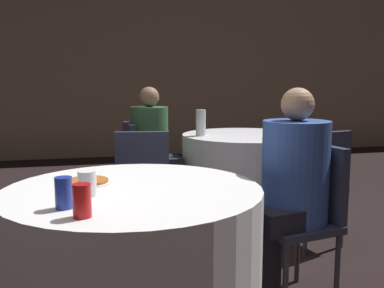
{
  "coord_description": "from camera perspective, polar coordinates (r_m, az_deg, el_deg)",
  "views": [
    {
      "loc": [
        -0.08,
        -2.03,
        1.22
      ],
      "look_at": [
        0.52,
        0.53,
        0.84
      ],
      "focal_mm": 40.0,
      "sensor_mm": 36.0,
      "label": 1
    }
  ],
  "objects": [
    {
      "name": "wall_back",
      "position": [
        7.21,
        -12.73,
        9.35
      ],
      "size": [
        16.0,
        0.06,
        2.8
      ],
      "color": "gray",
      "rests_on": "ground_plane"
    },
    {
      "name": "table_near",
      "position": [
        2.1,
        -7.69,
        -15.73
      ],
      "size": [
        1.18,
        1.18,
        0.74
      ],
      "color": "white",
      "rests_on": "ground_plane"
    },
    {
      "name": "table_far",
      "position": [
        4.09,
        7.06,
        -3.89
      ],
      "size": [
        1.19,
        1.19,
        0.74
      ],
      "color": "silver",
      "rests_on": "ground_plane"
    },
    {
      "name": "chair_near_east",
      "position": [
        2.5,
        15.1,
        -8.07
      ],
      "size": [
        0.47,
        0.47,
        0.88
      ],
      "rotation": [
        0.0,
        0.0,
        -4.52
      ],
      "color": "#2D3347",
      "rests_on": "ground_plane"
    },
    {
      "name": "chair_near_north",
      "position": [
        3.0,
        -6.68,
        -5.12
      ],
      "size": [
        0.46,
        0.46,
        0.88
      ],
      "rotation": [
        0.0,
        0.0,
        -3.3
      ],
      "color": "#2D3347",
      "rests_on": "ground_plane"
    },
    {
      "name": "chair_far_west",
      "position": [
        3.76,
        -6.95,
        -2.44
      ],
      "size": [
        0.43,
        0.43,
        0.88
      ],
      "rotation": [
        0.0,
        0.0,
        -1.49
      ],
      "color": "#2D3347",
      "rests_on": "ground_plane"
    },
    {
      "name": "chair_far_south",
      "position": [
        3.27,
        16.52,
        -4.29
      ],
      "size": [
        0.47,
        0.48,
        0.88
      ],
      "rotation": [
        0.0,
        0.0,
        0.21
      ],
      "color": "#2D3347",
      "rests_on": "ground_plane"
    },
    {
      "name": "person_green_jacket",
      "position": [
        3.78,
        -4.57,
        -1.38
      ],
      "size": [
        0.5,
        0.33,
        1.19
      ],
      "rotation": [
        0.0,
        0.0,
        -1.49
      ],
      "color": "black",
      "rests_on": "ground_plane"
    },
    {
      "name": "person_blue_shirt",
      "position": [
        2.38,
        12.31,
        -6.69
      ],
      "size": [
        0.52,
        0.4,
        1.2
      ],
      "rotation": [
        0.0,
        0.0,
        -4.52
      ],
      "color": "black",
      "rests_on": "ground_plane"
    },
    {
      "name": "pizza_plate_near",
      "position": [
        2.11,
        -13.76,
        -4.88
      ],
      "size": [
        0.23,
        0.23,
        0.02
      ],
      "color": "white",
      "rests_on": "table_near"
    },
    {
      "name": "soda_can_red",
      "position": [
        1.58,
        -14.46,
        -7.33
      ],
      "size": [
        0.07,
        0.07,
        0.12
      ],
      "color": "red",
      "rests_on": "table_near"
    },
    {
      "name": "soda_can_blue",
      "position": [
        1.71,
        -16.73,
        -6.25
      ],
      "size": [
        0.07,
        0.07,
        0.12
      ],
      "color": "#1E38A5",
      "rests_on": "table_near"
    },
    {
      "name": "cup_near",
      "position": [
        1.86,
        -13.8,
        -5.16
      ],
      "size": [
        0.08,
        0.08,
        0.11
      ],
      "color": "white",
      "rests_on": "table_near"
    },
    {
      "name": "bottle_far",
      "position": [
        3.89,
        1.17,
        2.85
      ],
      "size": [
        0.09,
        0.09,
        0.24
      ],
      "color": "silver",
      "rests_on": "table_far"
    }
  ]
}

